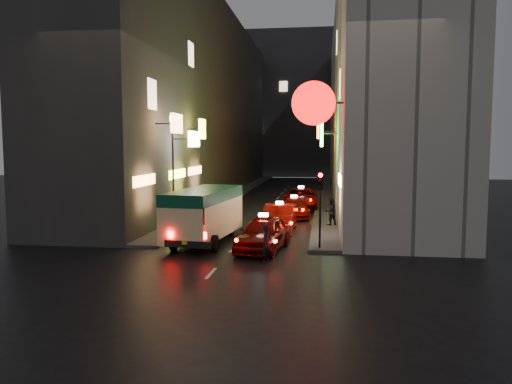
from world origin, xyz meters
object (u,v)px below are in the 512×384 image
at_px(traffic_light, 320,192).
at_px(lamp_post, 173,164).
at_px(minibus, 204,209).
at_px(taxi_near, 263,231).
at_px(pedestrian_crossing, 267,241).

bearing_deg(traffic_light, lamp_post, 151.09).
height_order(minibus, taxi_near, minibus).
relative_size(pedestrian_crossing, lamp_post, 0.29).
bearing_deg(taxi_near, traffic_light, 0.94).
distance_m(taxi_near, traffic_light, 3.12).
bearing_deg(minibus, traffic_light, -12.24).
bearing_deg(lamp_post, taxi_near, -39.02).
distance_m(pedestrian_crossing, traffic_light, 3.68).
bearing_deg(minibus, lamp_post, 127.84).
xyz_separation_m(pedestrian_crossing, traffic_light, (2.13, 2.41, 1.79)).
distance_m(taxi_near, lamp_post, 7.79).
height_order(traffic_light, lamp_post, lamp_post).
height_order(pedestrian_crossing, lamp_post, lamp_post).
relative_size(taxi_near, traffic_light, 1.70).
distance_m(pedestrian_crossing, lamp_post, 9.64).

